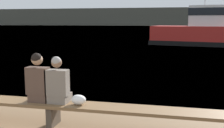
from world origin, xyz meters
TOP-DOWN VIEW (x-y plane):
  - water_surface at (0.00, 124.72)m, footprint 240.00×240.00m
  - far_shoreline at (0.00, 126.48)m, footprint 600.00×12.00m
  - bench_main at (0.37, 3.45)m, footprint 7.29×0.53m
  - person_left at (0.06, 3.45)m, footprint 0.44×0.44m
  - person_right at (0.48, 3.46)m, footprint 0.44×0.43m
  - shopping_bag at (0.91, 3.43)m, footprint 0.30×0.21m
  - tugboat_red at (4.95, 23.80)m, footprint 9.06×4.74m

SIDE VIEW (x-z plane):
  - water_surface at x=0.00m, z-range 0.00..0.00m
  - bench_main at x=0.37m, z-range 0.15..0.62m
  - shopping_bag at x=0.91m, z-range 0.47..0.67m
  - person_right at x=0.48m, z-range 0.39..1.34m
  - person_left at x=0.06m, z-range 0.41..1.40m
  - tugboat_red at x=4.95m, z-range -2.07..4.21m
  - far_shoreline at x=0.00m, z-range 0.00..7.66m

